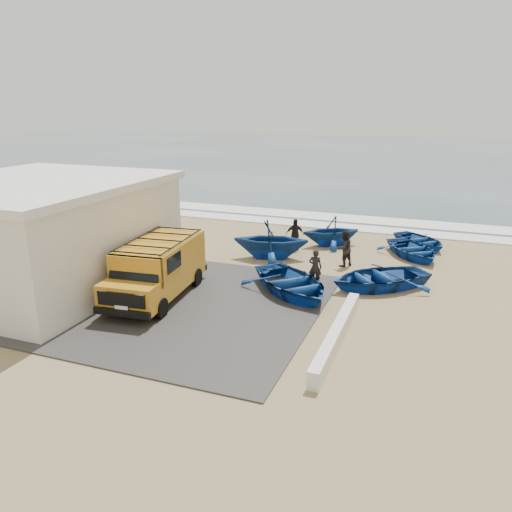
% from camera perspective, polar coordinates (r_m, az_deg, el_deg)
% --- Properties ---
extents(ground, '(160.00, 160.00, 0.00)m').
position_cam_1_polar(ground, '(20.14, -3.07, -3.89)').
color(ground, '#987F58').
extents(slab, '(12.00, 10.00, 0.05)m').
position_cam_1_polar(slab, '(19.37, -10.92, -4.99)').
color(slab, '#3A3835').
rests_on(slab, ground).
extents(ocean, '(180.00, 88.00, 0.01)m').
position_cam_1_polar(ocean, '(73.92, 15.02, 11.01)').
color(ocean, '#385166').
rests_on(ocean, ground).
extents(surf_line, '(180.00, 1.60, 0.06)m').
position_cam_1_polar(surf_line, '(31.00, 5.91, 3.66)').
color(surf_line, white).
rests_on(surf_line, ground).
extents(surf_wash, '(180.00, 2.20, 0.04)m').
position_cam_1_polar(surf_wash, '(33.36, 7.03, 4.57)').
color(surf_wash, white).
rests_on(surf_wash, ground).
extents(building, '(8.40, 9.40, 4.30)m').
position_cam_1_polar(building, '(22.04, -23.55, 2.43)').
color(building, white).
rests_on(building, ground).
extents(parapet, '(0.35, 6.00, 0.55)m').
position_cam_1_polar(parapet, '(16.00, 9.22, -8.83)').
color(parapet, silver).
rests_on(parapet, ground).
extents(van, '(2.57, 5.45, 2.26)m').
position_cam_1_polar(van, '(19.37, -11.18, -1.26)').
color(van, '#C7871D').
rests_on(van, ground).
extents(boat_near_left, '(5.33, 5.33, 0.91)m').
position_cam_1_polar(boat_near_left, '(19.62, 4.09, -3.08)').
color(boat_near_left, navy).
rests_on(boat_near_left, ground).
extents(boat_near_right, '(5.13, 4.97, 0.87)m').
position_cam_1_polar(boat_near_right, '(20.84, 13.88, -2.38)').
color(boat_near_right, navy).
rests_on(boat_near_right, ground).
extents(boat_mid_left, '(4.20, 3.85, 1.88)m').
position_cam_1_polar(boat_mid_left, '(23.90, 1.71, 1.91)').
color(boat_mid_left, navy).
rests_on(boat_mid_left, ground).
extents(boat_mid_right, '(4.20, 4.50, 0.76)m').
position_cam_1_polar(boat_mid_right, '(25.37, 17.49, 0.70)').
color(boat_mid_right, navy).
rests_on(boat_mid_right, ground).
extents(boat_far_left, '(3.95, 3.82, 1.59)m').
position_cam_1_polar(boat_far_left, '(26.36, 8.58, 2.86)').
color(boat_far_left, navy).
rests_on(boat_far_left, ground).
extents(boat_far_right, '(3.99, 4.02, 0.68)m').
position_cam_1_polar(boat_far_right, '(27.34, 18.21, 1.71)').
color(boat_far_right, navy).
rests_on(boat_far_right, ground).
extents(fisherman_front, '(0.57, 0.38, 1.51)m').
position_cam_1_polar(fisherman_front, '(20.58, 6.78, -1.29)').
color(fisherman_front, black).
rests_on(fisherman_front, ground).
extents(fisherman_middle, '(1.01, 1.03, 1.68)m').
position_cam_1_polar(fisherman_middle, '(23.12, 10.05, 0.87)').
color(fisherman_middle, black).
rests_on(fisherman_middle, ground).
extents(fisherman_back, '(1.03, 0.77, 1.62)m').
position_cam_1_polar(fisherman_back, '(25.36, 4.45, 2.46)').
color(fisherman_back, black).
rests_on(fisherman_back, ground).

